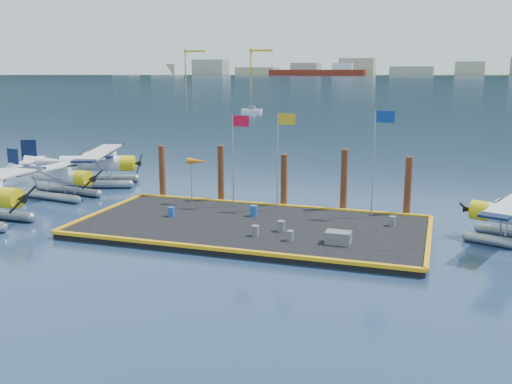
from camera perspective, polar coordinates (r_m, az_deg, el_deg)
ground at (r=33.54m, az=-0.49°, el=-3.88°), size 4000.00×4000.00×0.00m
dock at (r=33.48m, az=-0.49°, el=-3.55°), size 20.00×10.00×0.40m
dock_bumpers at (r=33.40m, az=-0.49°, el=-3.08°), size 20.25×10.25×0.18m
seaplane_b at (r=44.40m, az=-19.05°, el=1.35°), size 8.59×9.43×3.33m
seaplane_c at (r=48.09m, az=-15.75°, el=2.56°), size 9.78×10.43×3.74m
drum_0 at (r=35.47m, az=-8.45°, el=-1.97°), size 0.41×0.41×0.58m
drum_1 at (r=30.22m, az=3.42°, el=-4.38°), size 0.39×0.39×0.55m
drum_2 at (r=31.91m, az=2.56°, el=-3.43°), size 0.43×0.43×0.60m
drum_3 at (r=30.99m, az=-0.06°, el=-3.90°), size 0.42×0.42×0.59m
drum_4 at (r=33.94m, az=13.47°, el=-2.84°), size 0.40×0.40×0.56m
drum_5 at (r=35.15m, az=-0.22°, el=-1.89°), size 0.47×0.47×0.67m
crate at (r=29.97m, az=8.23°, el=-4.53°), size 1.30×0.87×0.65m
flagpole_red at (r=36.90m, az=-2.01°, el=4.56°), size 1.14×0.08×6.00m
flagpole_yellow at (r=35.98m, az=2.49°, el=4.55°), size 1.14×0.08×6.20m
flagpole_blue at (r=34.84m, az=12.06°, el=4.33°), size 1.14×0.08×6.50m
windsock at (r=38.08m, az=-5.87°, el=2.97°), size 1.40×0.44×3.12m
piling_0 at (r=41.20m, az=-9.36°, el=1.83°), size 0.44×0.44×4.00m
piling_1 at (r=39.34m, az=-3.53°, el=1.64°), size 0.44×0.44×4.20m
piling_2 at (r=37.98m, az=2.81°, el=0.96°), size 0.44×0.44×3.80m
piling_3 at (r=37.10m, az=8.78°, el=0.96°), size 0.44×0.44×4.30m
piling_4 at (r=36.73m, az=14.94°, el=0.33°), size 0.44×0.44×4.00m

